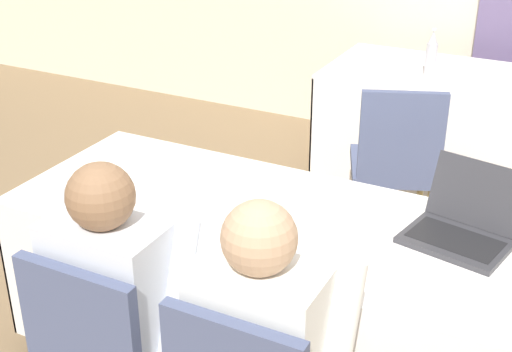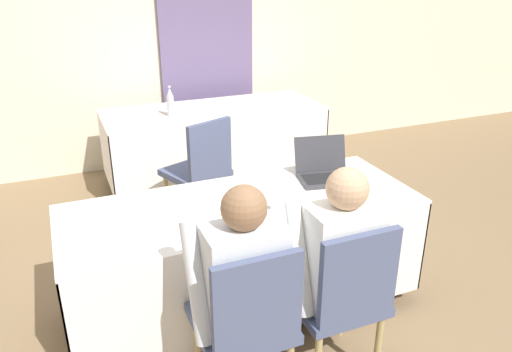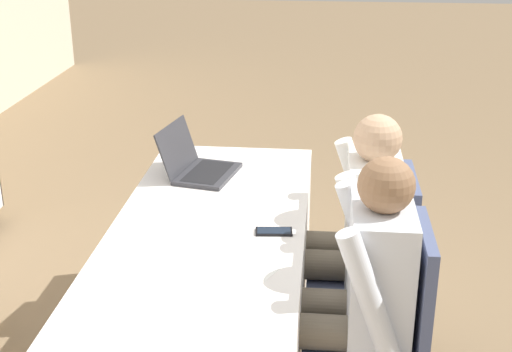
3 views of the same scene
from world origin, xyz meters
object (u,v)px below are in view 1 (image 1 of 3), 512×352
cell_phone (252,252)px  chair_far_spare (396,160)px  person_checkered_shirt (128,300)px  water_bottle (431,55)px  laptop (462,227)px  person_white_shirt (271,348)px

cell_phone → chair_far_spare: chair_far_spare is taller
cell_phone → person_checkered_shirt: (-0.27, -0.33, -0.08)m
water_bottle → chair_far_spare: 0.81m
laptop → water_bottle: size_ratio=1.45×
chair_far_spare → water_bottle: bearing=-107.9°
chair_far_spare → person_checkered_shirt: (-0.34, -1.77, 0.16)m
chair_far_spare → person_white_shirt: size_ratio=0.78×
laptop → person_checkered_shirt: person_checkered_shirt is taller
laptop → person_checkered_shirt: 1.14m
chair_far_spare → laptop: bearing=95.1°
person_checkered_shirt → cell_phone: bearing=-129.9°
cell_phone → person_white_shirt: person_white_shirt is taller
laptop → chair_far_spare: (-0.52, 1.03, -0.28)m
person_white_shirt → water_bottle: bearing=-85.3°
person_checkered_shirt → laptop: bearing=-139.7°
water_bottle → person_white_shirt: 2.51m
person_checkered_shirt → person_white_shirt: (0.50, 0.00, 0.00)m
chair_far_spare → person_checkered_shirt: size_ratio=0.78×
water_bottle → person_checkered_shirt: size_ratio=0.24×
water_bottle → person_checkered_shirt: person_checkered_shirt is taller
person_white_shirt → cell_phone: bearing=-55.0°
laptop → chair_far_spare: laptop is taller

